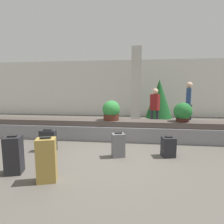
{
  "coord_description": "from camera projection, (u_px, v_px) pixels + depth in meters",
  "views": [
    {
      "loc": [
        0.64,
        -3.92,
        1.52
      ],
      "look_at": [
        0.0,
        1.35,
        0.84
      ],
      "focal_mm": 28.0,
      "sensor_mm": 36.0,
      "label": 1
    }
  ],
  "objects": [
    {
      "name": "back_wall",
      "position": [
        122.0,
        88.0,
        10.14
      ],
      "size": [
        18.0,
        0.06,
        3.2
      ],
      "color": "silver",
      "rests_on": "ground_plane"
    },
    {
      "name": "carousel",
      "position": [
        112.0,
        130.0,
        5.42
      ],
      "size": [
        8.98,
        0.75,
        0.59
      ],
      "color": "gray",
      "rests_on": "ground_plane"
    },
    {
      "name": "pillar",
      "position": [
        136.0,
        88.0,
        7.05
      ],
      "size": [
        0.39,
        0.39,
        3.2
      ],
      "color": "beige",
      "rests_on": "ground_plane"
    },
    {
      "name": "suitcase_4",
      "position": [
        118.0,
        145.0,
        3.97
      ],
      "size": [
        0.33,
        0.29,
        0.57
      ],
      "rotation": [
        0.0,
        0.0,
        0.32
      ],
      "color": "slate",
      "rests_on": "ground_plane"
    },
    {
      "name": "potted_plant_0",
      "position": [
        183.0,
        112.0,
        5.1
      ],
      "size": [
        0.52,
        0.52,
        0.56
      ],
      "color": "#381914",
      "rests_on": "carousel"
    },
    {
      "name": "suitcase_3",
      "position": [
        168.0,
        147.0,
        4.0
      ],
      "size": [
        0.32,
        0.31,
        0.48
      ],
      "rotation": [
        0.0,
        0.0,
        0.16
      ],
      "color": "#232328",
      "rests_on": "ground_plane"
    },
    {
      "name": "traveler_0",
      "position": [
        155.0,
        106.0,
        6.57
      ],
      "size": [
        0.36,
        0.34,
        1.58
      ],
      "rotation": [
        0.0,
        0.0,
        2.47
      ],
      "color": "#282833",
      "rests_on": "ground_plane"
    },
    {
      "name": "traveler_1",
      "position": [
        189.0,
        99.0,
        7.45
      ],
      "size": [
        0.31,
        0.36,
        1.85
      ],
      "rotation": [
        0.0,
        0.0,
        -1.93
      ],
      "color": "#282833",
      "rests_on": "ground_plane"
    },
    {
      "name": "suitcase_1",
      "position": [
        48.0,
        141.0,
        4.34
      ],
      "size": [
        0.4,
        0.19,
        0.56
      ],
      "rotation": [
        0.0,
        0.0,
        0.05
      ],
      "color": "#232328",
      "rests_on": "ground_plane"
    },
    {
      "name": "suitcase_0",
      "position": [
        47.0,
        160.0,
        2.88
      ],
      "size": [
        0.36,
        0.31,
        0.76
      ],
      "rotation": [
        0.0,
        0.0,
        0.3
      ],
      "color": "#A3843D",
      "rests_on": "ground_plane"
    },
    {
      "name": "ground_plane",
      "position": [
        105.0,
        154.0,
        4.13
      ],
      "size": [
        18.0,
        18.0,
        0.0
      ],
      "primitive_type": "plane",
      "color": "#59544C"
    },
    {
      "name": "potted_plant_1",
      "position": [
        111.0,
        111.0,
        5.34
      ],
      "size": [
        0.54,
        0.54,
        0.61
      ],
      "color": "#4C2319",
      "rests_on": "carousel"
    },
    {
      "name": "suitcase_2",
      "position": [
        14.0,
        155.0,
        3.17
      ],
      "size": [
        0.34,
        0.34,
        0.71
      ],
      "rotation": [
        0.0,
        0.0,
        0.3
      ],
      "color": "#232328",
      "rests_on": "ground_plane"
    },
    {
      "name": "decorated_tree",
      "position": [
        159.0,
        99.0,
        8.36
      ],
      "size": [
        1.26,
        1.26,
        2.01
      ],
      "color": "#4C331E",
      "rests_on": "ground_plane"
    }
  ]
}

